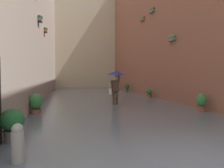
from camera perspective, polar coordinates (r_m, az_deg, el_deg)
ground_plane at (r=16.40m, az=-3.29°, el=-3.79°), size 63.44×63.44×0.00m
flood_water at (r=16.39m, az=-3.30°, el=-3.57°), size 8.73×31.37×0.12m
building_facade_left at (r=18.41m, az=12.67°, el=18.60°), size 2.04×29.37×13.84m
building_facade_right at (r=16.90m, az=-20.69°, el=17.11°), size 2.04×29.37×12.20m
building_facade_far at (r=30.23m, az=-7.11°, el=11.86°), size 11.53×1.80×13.50m
person_wading at (r=12.02m, az=0.97°, el=1.07°), size 1.08×1.08×2.07m
potted_plant_near_left at (r=10.59m, az=22.52°, el=-4.59°), size 0.44×0.44×0.94m
potted_plant_mid_right at (r=5.90m, az=-24.87°, el=-9.70°), size 0.59×0.59×0.94m
potted_plant_mid_left at (r=21.72m, az=3.94°, el=-0.87°), size 0.48×0.48×0.91m
potted_plant_far_left at (r=16.23m, az=9.77°, el=-2.43°), size 0.46×0.46×0.74m
potted_plant_far_right at (r=9.89m, az=-19.52°, el=-4.90°), size 0.59×0.59×0.97m
mooring_bollard at (r=4.57m, az=-23.64°, el=-14.77°), size 0.23×0.23×0.86m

